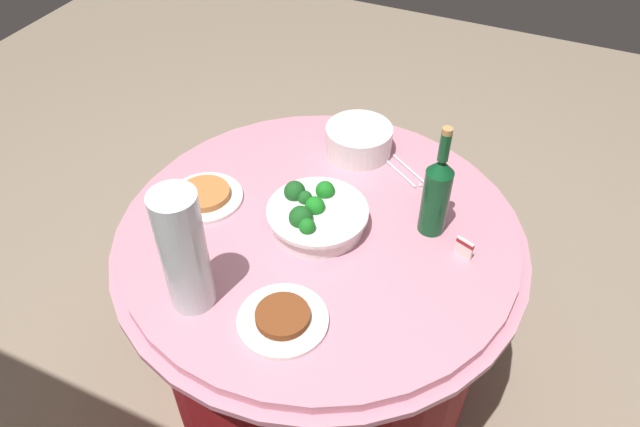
{
  "coord_description": "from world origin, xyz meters",
  "views": [
    {
      "loc": [
        -0.5,
        1.09,
        1.91
      ],
      "look_at": [
        0.0,
        0.0,
        0.79
      ],
      "focal_mm": 33.84,
      "sensor_mm": 36.0,
      "label": 1
    }
  ],
  "objects_px": {
    "wine_bottle": "(437,193)",
    "serving_tongs": "(406,172)",
    "plate_stack": "(359,140)",
    "food_plate_stir_fry": "(283,318)",
    "decorative_fruit_vase": "(185,258)",
    "label_placard_front": "(464,247)",
    "food_plate_peanuts": "(205,196)",
    "broccoli_bowl": "(315,215)"
  },
  "relations": [
    {
      "from": "decorative_fruit_vase",
      "to": "label_placard_front",
      "type": "height_order",
      "value": "decorative_fruit_vase"
    },
    {
      "from": "decorative_fruit_vase",
      "to": "food_plate_stir_fry",
      "type": "bearing_deg",
      "value": -172.93
    },
    {
      "from": "plate_stack",
      "to": "label_placard_front",
      "type": "distance_m",
      "value": 0.52
    },
    {
      "from": "broccoli_bowl",
      "to": "plate_stack",
      "type": "distance_m",
      "value": 0.37
    },
    {
      "from": "wine_bottle",
      "to": "decorative_fruit_vase",
      "type": "bearing_deg",
      "value": 46.35
    },
    {
      "from": "wine_bottle",
      "to": "serving_tongs",
      "type": "relative_size",
      "value": 2.14
    },
    {
      "from": "plate_stack",
      "to": "serving_tongs",
      "type": "bearing_deg",
      "value": 166.67
    },
    {
      "from": "broccoli_bowl",
      "to": "food_plate_peanuts",
      "type": "height_order",
      "value": "broccoli_bowl"
    },
    {
      "from": "plate_stack",
      "to": "wine_bottle",
      "type": "xyz_separation_m",
      "value": [
        -0.31,
        0.24,
        0.08
      ]
    },
    {
      "from": "plate_stack",
      "to": "food_plate_peanuts",
      "type": "distance_m",
      "value": 0.51
    },
    {
      "from": "label_placard_front",
      "to": "serving_tongs",
      "type": "bearing_deg",
      "value": -47.1
    },
    {
      "from": "food_plate_peanuts",
      "to": "broccoli_bowl",
      "type": "bearing_deg",
      "value": -174.59
    },
    {
      "from": "plate_stack",
      "to": "food_plate_stir_fry",
      "type": "xyz_separation_m",
      "value": [
        -0.09,
        0.7,
        -0.03
      ]
    },
    {
      "from": "plate_stack",
      "to": "serving_tongs",
      "type": "height_order",
      "value": "plate_stack"
    },
    {
      "from": "serving_tongs",
      "to": "broccoli_bowl",
      "type": "bearing_deg",
      "value": 64.17
    },
    {
      "from": "wine_bottle",
      "to": "plate_stack",
      "type": "bearing_deg",
      "value": -37.84
    },
    {
      "from": "food_plate_peanuts",
      "to": "label_placard_front",
      "type": "xyz_separation_m",
      "value": [
        -0.74,
        -0.09,
        0.02
      ]
    },
    {
      "from": "wine_bottle",
      "to": "broccoli_bowl",
      "type": "bearing_deg",
      "value": 22.48
    },
    {
      "from": "plate_stack",
      "to": "decorative_fruit_vase",
      "type": "xyz_separation_m",
      "value": [
        0.15,
        0.73,
        0.1
      ]
    },
    {
      "from": "decorative_fruit_vase",
      "to": "label_placard_front",
      "type": "xyz_separation_m",
      "value": [
        -0.57,
        -0.42,
        -0.12
      ]
    },
    {
      "from": "broccoli_bowl",
      "to": "food_plate_peanuts",
      "type": "relative_size",
      "value": 1.27
    },
    {
      "from": "wine_bottle",
      "to": "food_plate_stir_fry",
      "type": "relative_size",
      "value": 1.53
    },
    {
      "from": "broccoli_bowl",
      "to": "wine_bottle",
      "type": "distance_m",
      "value": 0.33
    },
    {
      "from": "plate_stack",
      "to": "food_plate_stir_fry",
      "type": "bearing_deg",
      "value": 96.96
    },
    {
      "from": "plate_stack",
      "to": "label_placard_front",
      "type": "bearing_deg",
      "value": 143.88
    },
    {
      "from": "food_plate_stir_fry",
      "to": "plate_stack",
      "type": "bearing_deg",
      "value": -83.04
    },
    {
      "from": "plate_stack",
      "to": "wine_bottle",
      "type": "distance_m",
      "value": 0.41
    },
    {
      "from": "decorative_fruit_vase",
      "to": "label_placard_front",
      "type": "distance_m",
      "value": 0.72
    },
    {
      "from": "plate_stack",
      "to": "food_plate_peanuts",
      "type": "height_order",
      "value": "plate_stack"
    },
    {
      "from": "plate_stack",
      "to": "decorative_fruit_vase",
      "type": "bearing_deg",
      "value": 78.56
    },
    {
      "from": "decorative_fruit_vase",
      "to": "food_plate_stir_fry",
      "type": "height_order",
      "value": "decorative_fruit_vase"
    },
    {
      "from": "serving_tongs",
      "to": "food_plate_stir_fry",
      "type": "height_order",
      "value": "food_plate_stir_fry"
    },
    {
      "from": "broccoli_bowl",
      "to": "label_placard_front",
      "type": "relative_size",
      "value": 5.09
    },
    {
      "from": "broccoli_bowl",
      "to": "serving_tongs",
      "type": "bearing_deg",
      "value": -115.83
    },
    {
      "from": "serving_tongs",
      "to": "food_plate_stir_fry",
      "type": "bearing_deg",
      "value": 82.3
    },
    {
      "from": "broccoli_bowl",
      "to": "label_placard_front",
      "type": "height_order",
      "value": "broccoli_bowl"
    },
    {
      "from": "wine_bottle",
      "to": "decorative_fruit_vase",
      "type": "height_order",
      "value": "decorative_fruit_vase"
    },
    {
      "from": "broccoli_bowl",
      "to": "serving_tongs",
      "type": "relative_size",
      "value": 1.79
    },
    {
      "from": "broccoli_bowl",
      "to": "label_placard_front",
      "type": "bearing_deg",
      "value": -171.65
    },
    {
      "from": "serving_tongs",
      "to": "food_plate_peanuts",
      "type": "xyz_separation_m",
      "value": [
        0.5,
        0.36,
        0.01
      ]
    },
    {
      "from": "label_placard_front",
      "to": "plate_stack",
      "type": "bearing_deg",
      "value": -36.12
    },
    {
      "from": "food_plate_peanuts",
      "to": "label_placard_front",
      "type": "height_order",
      "value": "label_placard_front"
    }
  ]
}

